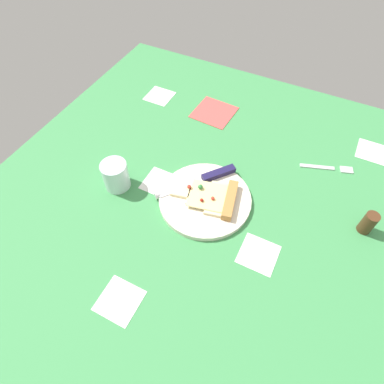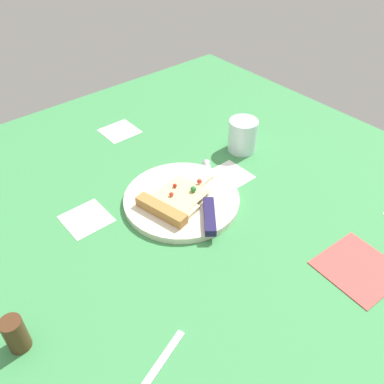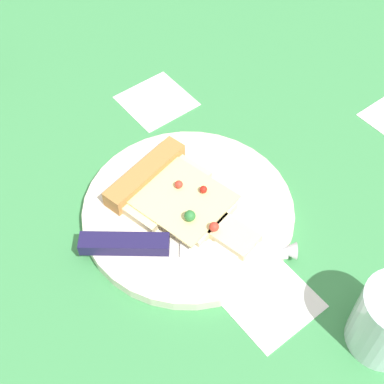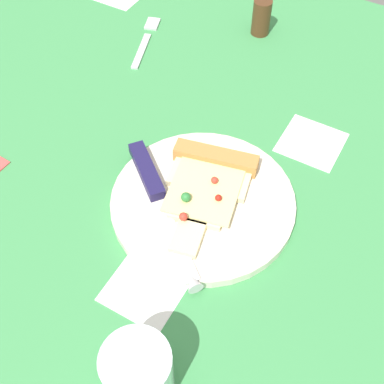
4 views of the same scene
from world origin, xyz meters
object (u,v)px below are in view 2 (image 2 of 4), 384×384
Objects in this scene: pizza_slice at (175,200)px; napkin at (359,268)px; knife at (209,201)px; fork at (150,377)px; drinking_glass at (243,135)px; plate at (183,199)px; pepper_shaker at (16,334)px.

napkin is (-15.43, 34.73, -2.05)cm from pizza_slice.
fork is at bearing -106.01° from knife.
fork is (25.70, 26.63, -1.85)cm from pizza_slice.
drinking_glass is 62.13cm from fork.
fork is at bearing 43.97° from plate.
pizza_slice is 37.06cm from fork.
pizza_slice reaches higher than knife.
knife is at bearing 117.77° from plate.
drinking_glass reaches higher than plate.
napkin is at bearing 110.11° from plate.
knife is 43.68cm from pepper_shaker.
knife is 3.09× the size of pepper_shaker.
knife is at bearing -173.97° from pepper_shaker.
plate is at bearing 156.75° from knife.
napkin is at bearing -32.40° from knife.
napkin is at bearing -119.97° from fork.
drinking_glass reaches higher than pizza_slice.
knife is 1.54× the size of napkin.
knife is 24.28cm from drinking_glass.
pizza_slice is at bearing -166.04° from pepper_shaker.
fork is at bearing 32.28° from drinking_glass.
drinking_glass is at bearing 66.98° from knife.
pepper_shaker reaches higher than pizza_slice.
napkin is (11.31, 41.22, -3.96)cm from drinking_glass.
fork is (28.20, 27.20, -0.33)cm from plate.
pepper_shaker reaches higher than fork.
knife is 1.33× the size of fork.
plate is 2.99cm from pizza_slice.
pizza_slice is 2.89× the size of pepper_shaker.
fork reaches higher than napkin.
pepper_shaker is at bearing 13.89° from plate.
knife is (-5.37, 4.87, -0.19)cm from pizza_slice.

